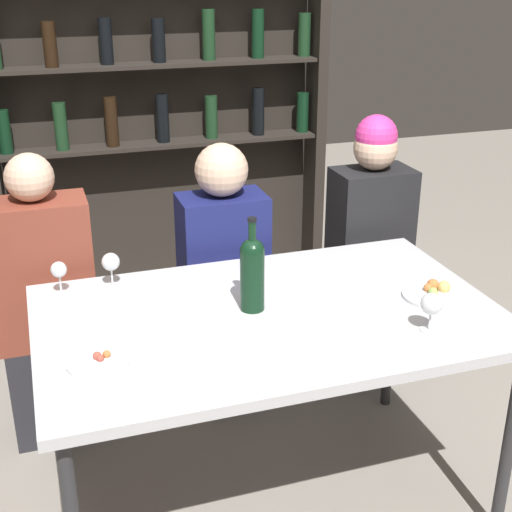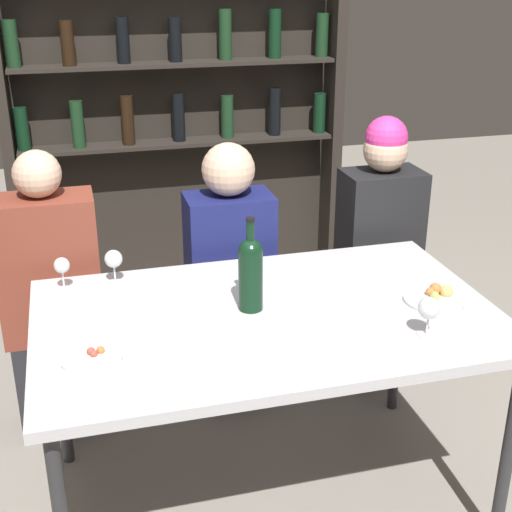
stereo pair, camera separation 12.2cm
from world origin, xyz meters
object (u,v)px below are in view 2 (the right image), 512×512
(wine_glass_2, at_px, (429,309))
(food_plate_0, at_px, (92,357))
(seated_person_center, at_px, (230,286))
(wine_bottle, at_px, (251,271))
(food_plate_1, at_px, (435,297))
(seated_person_right, at_px, (378,260))
(seated_person_left, at_px, (53,307))
(wine_glass_1, at_px, (114,260))
(wine_glass_0, at_px, (62,267))

(wine_glass_2, xyz_separation_m, food_plate_0, (-1.03, 0.12, -0.08))
(food_plate_0, relative_size, seated_person_center, 0.15)
(wine_bottle, relative_size, food_plate_0, 1.76)
(wine_glass_2, height_order, food_plate_1, wine_glass_2)
(seated_person_center, distance_m, seated_person_right, 0.68)
(wine_bottle, relative_size, seated_person_left, 0.27)
(food_plate_1, height_order, seated_person_center, seated_person_center)
(wine_glass_1, relative_size, seated_person_center, 0.11)
(food_plate_0, bearing_deg, seated_person_left, 99.03)
(wine_glass_0, distance_m, wine_glass_2, 1.27)
(seated_person_left, bearing_deg, seated_person_center, -0.00)
(wine_glass_2, height_order, food_plate_0, wine_glass_2)
(seated_person_left, distance_m, seated_person_center, 0.74)
(wine_glass_1, height_order, wine_glass_2, same)
(seated_person_left, bearing_deg, wine_glass_1, -50.16)
(food_plate_1, bearing_deg, wine_glass_2, -124.20)
(food_plate_0, distance_m, seated_person_right, 1.53)
(wine_glass_0, bearing_deg, wine_glass_2, -30.05)
(wine_bottle, distance_m, seated_person_right, 1.02)
(food_plate_1, bearing_deg, wine_glass_1, 157.77)
(wine_glass_1, xyz_separation_m, food_plate_1, (1.06, -0.43, -0.08))
(wine_glass_0, height_order, seated_person_right, seated_person_right)
(seated_person_right, bearing_deg, food_plate_1, -99.18)
(wine_glass_1, bearing_deg, wine_bottle, -37.53)
(wine_bottle, relative_size, wine_glass_2, 2.52)
(seated_person_left, height_order, seated_person_center, seated_person_left)
(seated_person_center, bearing_deg, wine_glass_2, -65.79)
(wine_glass_2, relative_size, seated_person_center, 0.11)
(wine_glass_2, bearing_deg, wine_bottle, 146.85)
(wine_bottle, bearing_deg, wine_glass_1, 142.47)
(wine_glass_0, xyz_separation_m, food_plate_0, (0.07, -0.51, -0.08))
(wine_glass_0, bearing_deg, seated_person_left, 101.14)
(wine_glass_1, bearing_deg, food_plate_0, -102.07)
(food_plate_1, distance_m, seated_person_center, 0.94)
(food_plate_0, relative_size, seated_person_right, 0.15)
(food_plate_1, bearing_deg, seated_person_right, 80.82)
(wine_glass_0, xyz_separation_m, seated_person_right, (1.36, 0.30, -0.25))
(wine_glass_0, relative_size, seated_person_left, 0.10)
(seated_person_right, bearing_deg, seated_person_left, 180.00)
(food_plate_0, height_order, seated_person_left, seated_person_left)
(wine_glass_1, relative_size, seated_person_left, 0.11)
(seated_person_right, bearing_deg, wine_bottle, -140.69)
(wine_glass_1, bearing_deg, wine_glass_0, -176.02)
(wine_glass_0, bearing_deg, food_plate_0, -82.23)
(seated_person_center, bearing_deg, wine_glass_0, -156.00)
(wine_glass_2, xyz_separation_m, food_plate_1, (0.15, 0.21, -0.08))
(wine_glass_1, xyz_separation_m, seated_person_right, (1.18, 0.29, -0.25))
(wine_glass_2, bearing_deg, seated_person_center, 114.21)
(wine_glass_2, distance_m, food_plate_0, 1.04)
(seated_person_center, bearing_deg, food_plate_1, -51.91)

